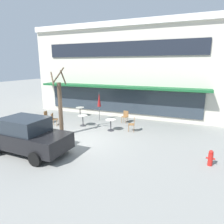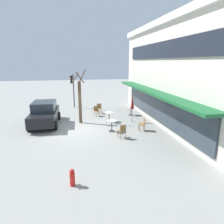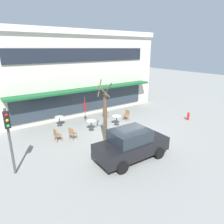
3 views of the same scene
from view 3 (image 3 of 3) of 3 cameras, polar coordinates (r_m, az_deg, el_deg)
The scene contains 14 objects.
ground_plane at distance 14.26m, azimuth 4.35°, elevation -7.08°, with size 80.00×80.00×0.00m, color gray.
building_facade at distance 21.66m, azimuth -12.79°, elevation 11.49°, with size 16.10×9.10×7.54m.
cafe_table_near_wall at distance 15.26m, azimuth -5.98°, elevation -3.33°, with size 0.70×0.70×0.76m.
cafe_table_streetside at distance 16.22m, azimuth 1.32°, elevation -1.93°, with size 0.70×0.70×0.76m.
cafe_table_by_tree at distance 16.59m, azimuth -14.81°, elevation -2.09°, with size 0.70×0.70×0.76m.
patio_umbrella_green_folded at distance 16.58m, azimuth -7.80°, elevation 2.38°, with size 0.28×0.28×2.20m.
cafe_chair_0 at distance 13.86m, azimuth -15.56°, elevation -6.12°, with size 0.45×0.45×0.89m.
cafe_chair_1 at distance 13.83m, azimuth -11.34°, elevation -5.85°, with size 0.52×0.52×0.89m.
cafe_chair_2 at distance 18.02m, azimuth -1.98°, elevation 0.14°, with size 0.45×0.45×0.89m.
cafe_chair_3 at distance 17.31m, azimuth 4.21°, elevation -0.65°, with size 0.49×0.49×0.89m.
parked_sedan at distance 11.31m, azimuth 5.47°, elevation -9.13°, with size 4.25×2.11×1.76m.
street_tree at distance 12.93m, azimuth -1.98°, elevation -1.08°, with size 0.93×1.09×4.10m.
traffic_light_pole at distance 10.46m, azimuth -27.45°, elevation -4.98°, with size 0.26×0.44×3.40m.
fire_hydrant at distance 18.59m, azimuth 20.96°, elevation -1.07°, with size 0.36×0.20×0.71m.
Camera 3 is at (-8.35, -9.90, 5.99)m, focal length 32.00 mm.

